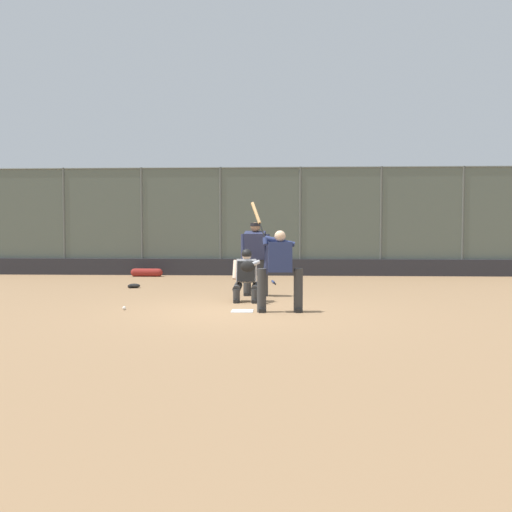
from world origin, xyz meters
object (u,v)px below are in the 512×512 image
spare_bat_near_backstop (242,276)px  baseball_loose (124,308)px  umpire_home (255,256)px  batter_at_plate (279,268)px  catcher_behind_plate (246,275)px  fielding_glove_on_dirt (134,286)px  equipment_bag_dugout_side (147,272)px  spare_bat_by_padding (273,282)px

spare_bat_near_backstop → baseball_loose: 7.98m
umpire_home → batter_at_plate: bearing=109.3°
umpire_home → spare_bat_near_backstop: bearing=-76.0°
batter_at_plate → umpire_home: (0.61, -2.66, 0.08)m
spare_bat_near_backstop → baseball_loose: baseball_loose is taller
catcher_behind_plate → fielding_glove_on_dirt: 4.35m
spare_bat_near_backstop → fielding_glove_on_dirt: (2.71, 3.57, 0.03)m
batter_at_plate → spare_bat_near_backstop: 8.07m
spare_bat_near_backstop → baseball_loose: bearing=-170.8°
baseball_loose → equipment_bag_dugout_side: 7.95m
baseball_loose → umpire_home: bearing=-135.2°
spare_bat_by_padding → baseball_loose: 6.43m
catcher_behind_plate → fielding_glove_on_dirt: size_ratio=3.54×
spare_bat_by_padding → fielding_glove_on_dirt: (3.78, 1.54, 0.03)m
spare_bat_near_backstop → fielding_glove_on_dirt: bearing=165.3°
baseball_loose → equipment_bag_dugout_side: (1.37, -7.83, 0.10)m
baseball_loose → spare_bat_near_backstop: bearing=-103.3°
spare_bat_by_padding → equipment_bag_dugout_side: size_ratio=0.84×
fielding_glove_on_dirt → batter_at_plate: bearing=132.7°
fielding_glove_on_dirt → spare_bat_near_backstop: bearing=-127.2°
batter_at_plate → fielding_glove_on_dirt: bearing=-50.5°
spare_bat_near_backstop → spare_bat_by_padding: 2.29m
spare_bat_by_padding → equipment_bag_dugout_side: (4.27, -2.10, 0.10)m
spare_bat_by_padding → equipment_bag_dugout_side: 4.76m
umpire_home → equipment_bag_dugout_side: size_ratio=1.65×
catcher_behind_plate → baseball_loose: size_ratio=15.95×
fielding_glove_on_dirt → equipment_bag_dugout_side: 3.67m
fielding_glove_on_dirt → equipment_bag_dugout_side: equipment_bag_dugout_side is taller
catcher_behind_plate → equipment_bag_dugout_side: bearing=-57.9°
fielding_glove_on_dirt → equipment_bag_dugout_side: (0.49, -3.64, 0.07)m
umpire_home → spare_bat_near_backstop: umpire_home is taller
spare_bat_by_padding → umpire_home: bearing=166.5°
spare_bat_near_backstop → equipment_bag_dugout_side: bearing=111.2°
batter_at_plate → spare_bat_near_backstop: (1.31, -7.92, -0.84)m
umpire_home → fielding_glove_on_dirt: bearing=-19.8°
batter_at_plate → equipment_bag_dugout_side: (4.50, -7.98, -0.74)m
baseball_loose → fielding_glove_on_dirt: bearing=-78.1°
catcher_behind_plate → spare_bat_near_backstop: size_ratio=1.37×
spare_bat_near_backstop → spare_bat_by_padding: (-1.07, 2.03, -0.00)m
batter_at_plate → equipment_bag_dugout_side: 9.20m
spare_bat_near_backstop → spare_bat_by_padding: bearing=-129.7°
umpire_home → fielding_glove_on_dirt: (3.41, -1.68, -0.90)m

